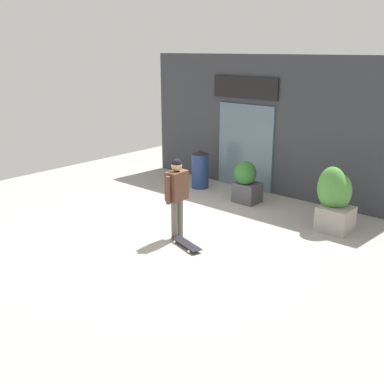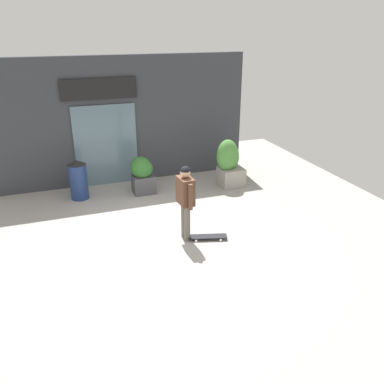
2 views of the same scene
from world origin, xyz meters
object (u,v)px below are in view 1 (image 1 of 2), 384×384
skateboarder (177,191)px  skateboard (186,244)px  planter_box_left (246,180)px  trash_bin (200,169)px  planter_box_right (335,197)px

skateboarder → skateboard: size_ratio=1.95×
planter_box_left → trash_bin: bearing=172.9°
skateboard → planter_box_right: (1.67, 2.66, 0.65)m
planter_box_right → skateboard: bearing=-122.2°
trash_bin → planter_box_right: bearing=-6.6°
skateboard → planter_box_left: planter_box_left is taller
trash_bin → skateboarder: bearing=-57.0°
skateboarder → trash_bin: (-1.90, 2.92, -0.46)m
planter_box_right → skateboarder: bearing=-130.5°
skateboard → planter_box_left: (-0.70, 2.92, 0.50)m
skateboarder → planter_box_right: size_ratio=1.21×
planter_box_right → trash_bin: 4.02m
skateboarder → planter_box_left: skateboarder is taller
skateboarder → skateboard: skateboarder is taller
trash_bin → skateboard: bearing=-53.4°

